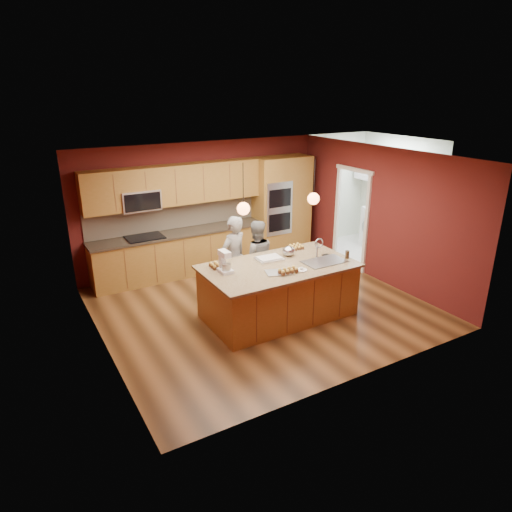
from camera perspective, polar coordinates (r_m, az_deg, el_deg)
floor at (r=8.32m, az=0.65°, el=-6.39°), size 5.50×5.50×0.00m
ceiling at (r=7.51m, az=0.73°, el=12.35°), size 5.50×5.50×0.00m
wall_back at (r=9.96m, az=-6.74°, el=6.29°), size 5.50×0.00×5.50m
wall_front at (r=5.94m, az=13.15°, el=-3.97°), size 5.50×0.00×5.50m
wall_left at (r=6.90m, az=-19.35°, el=-1.16°), size 0.00×5.00×5.00m
wall_right at (r=9.46m, az=15.20°, el=4.97°), size 0.00×5.00×5.00m
cabinet_run at (r=9.58m, az=-9.76°, el=3.31°), size 3.74×0.64×2.30m
oven_column at (r=10.60m, az=3.20°, el=6.14°), size 1.30×0.62×2.30m
doorway_trim at (r=10.08m, az=11.79°, el=4.41°), size 0.08×1.11×2.20m
laundry_room at (r=11.28m, az=17.04°, el=10.32°), size 2.60×2.70×2.70m
pendant_left at (r=7.01m, az=-1.59°, el=5.97°), size 0.20×0.20×0.80m
pendant_right at (r=7.71m, az=7.19°, el=7.15°), size 0.20×0.20×0.80m
island at (r=7.84m, az=2.92°, el=-4.26°), size 2.56×1.43×1.32m
person_left at (r=8.32m, az=-2.82°, el=-0.36°), size 0.68×0.56×1.61m
person_right at (r=8.56m, az=-0.02°, el=-0.27°), size 0.84×0.74×1.46m
stand_mixer at (r=7.32m, az=-3.91°, el=-0.90°), size 0.19×0.27×0.36m
sheet_cake at (r=7.89m, az=1.67°, el=-0.30°), size 0.47×0.36×0.05m
cooling_rack at (r=7.34m, az=2.81°, el=-2.05°), size 0.47×0.39×0.02m
mixing_bowl at (r=8.06m, az=4.10°, el=0.62°), size 0.22×0.22×0.19m
plate at (r=7.47m, az=5.71°, el=-1.75°), size 0.19×0.19×0.01m
tumbler at (r=8.09m, az=11.33°, el=0.19°), size 0.07×0.07×0.14m
phone at (r=8.20m, az=8.70°, el=0.16°), size 0.13×0.07×0.01m
cupcakes_left at (r=7.58m, az=-4.85°, el=-1.12°), size 0.26×0.26×0.08m
cupcakes_rack at (r=7.30m, az=4.05°, el=-1.81°), size 0.35×0.17×0.08m
cupcakes_right at (r=8.45m, az=5.07°, el=1.17°), size 0.25×0.25×0.07m
washer at (r=11.32m, az=16.89°, el=2.82°), size 0.63×0.65×1.01m
dryer at (r=11.68m, az=14.85°, el=3.45°), size 0.76×0.77×0.97m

